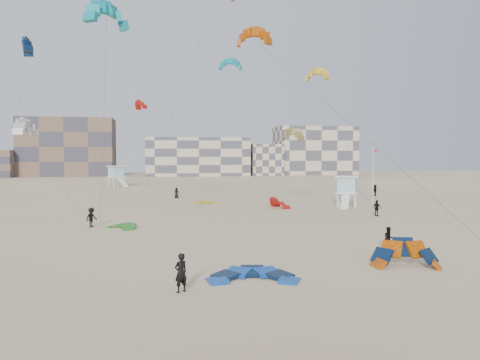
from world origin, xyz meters
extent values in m
plane|color=beige|center=(0.00, 0.00, 0.00)|extent=(320.00, 320.00, 0.00)
imported|color=black|center=(-0.99, 1.92, 0.92)|extent=(0.80, 0.73, 1.85)
imported|color=black|center=(13.19, 9.02, 0.81)|extent=(0.81, 0.64, 1.63)
imported|color=black|center=(-7.96, 23.36, 0.87)|extent=(1.24, 1.27, 1.75)
imported|color=black|center=(20.67, 26.04, 0.86)|extent=(0.86, 1.08, 1.72)
imported|color=black|center=(0.59, 50.81, 0.79)|extent=(0.83, 0.60, 1.58)
imported|color=black|center=(32.03, 49.77, 0.88)|extent=(0.87, 1.70, 1.76)
cylinder|color=#3F3F3F|center=(-6.53, 21.25, 9.74)|extent=(0.44, 3.26, 17.48)
cylinder|color=#3F3F3F|center=(11.86, 16.01, 10.13)|extent=(6.96, 30.32, 18.28)
cylinder|color=#3F3F3F|center=(-13.54, 32.91, 5.25)|extent=(7.16, 9.86, 8.51)
cylinder|color=#3F3F3F|center=(0.56, 42.44, 13.76)|extent=(9.75, 9.36, 25.52)
cylinder|color=#3F3F3F|center=(18.29, 33.77, 4.99)|extent=(5.78, 12.86, 8.01)
cylinder|color=#3F3F3F|center=(27.63, 52.95, 10.03)|extent=(9.71, 2.78, 18.08)
cylinder|color=#3F3F3F|center=(-20.02, 44.96, 10.70)|extent=(2.69, 1.19, 19.41)
cylinder|color=#3F3F3F|center=(8.32, 57.69, 11.55)|extent=(4.29, 7.30, 21.10)
cylinder|color=#3F3F3F|center=(-3.62, 60.72, 8.04)|extent=(2.84, 5.64, 14.09)
cube|color=white|center=(21.06, 35.00, 1.76)|extent=(3.55, 3.55, 0.13)
cube|color=#9BC8D4|center=(21.06, 35.00, 2.77)|extent=(2.92, 2.92, 1.88)
cube|color=white|center=(21.06, 35.00, 3.79)|extent=(3.68, 3.68, 0.15)
cube|color=white|center=(21.06, 32.46, 0.85)|extent=(2.06, 2.81, 1.56)
cube|color=white|center=(-10.66, 79.03, 1.96)|extent=(4.06, 4.06, 0.15)
cube|color=#9BC8D4|center=(-10.66, 79.03, 3.08)|extent=(3.33, 3.33, 2.09)
cube|color=white|center=(-10.66, 79.03, 4.21)|extent=(4.20, 4.20, 0.17)
cube|color=white|center=(-10.66, 76.21, 0.94)|extent=(2.50, 3.06, 1.73)
cylinder|color=white|center=(25.28, 36.61, 3.72)|extent=(0.09, 0.09, 7.44)
cube|color=red|center=(25.56, 36.61, 6.98)|extent=(0.56, 0.02, 0.37)
cube|color=brown|center=(-30.00, 134.00, 9.00)|extent=(28.00, 14.00, 18.00)
cube|color=#CBB594|center=(10.00, 130.00, 6.00)|extent=(32.00, 16.00, 12.00)
cube|color=#CBB594|center=(50.00, 132.00, 8.00)|extent=(26.00, 14.00, 16.00)
cube|color=#CBB594|center=(32.00, 128.00, 5.00)|extent=(10.00, 10.00, 10.00)
camera|label=1|loc=(-1.95, -19.84, 6.40)|focal=35.00mm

